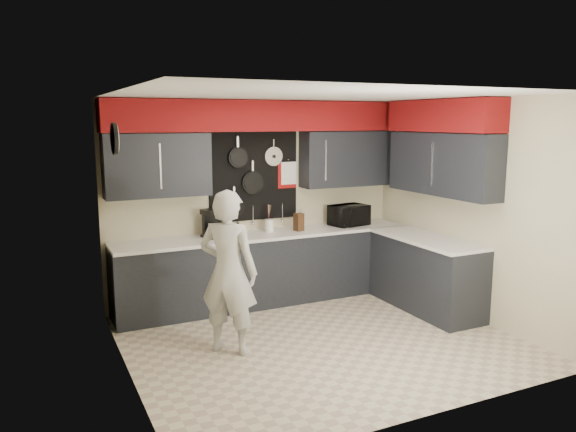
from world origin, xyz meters
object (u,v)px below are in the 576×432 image
utensil_crock (269,225)px  person (228,272)px  knife_block (299,222)px  microwave (349,215)px  coffee_maker (211,223)px

utensil_crock → person: size_ratio=0.10×
knife_block → utensil_crock: knife_block is taller
knife_block → utensil_crock: (-0.36, 0.13, -0.04)m
knife_block → person: size_ratio=0.14×
microwave → knife_block: size_ratio=2.19×
person → microwave: bearing=-105.9°
microwave → knife_block: microwave is taller
person → coffee_maker: bearing=-57.2°
microwave → coffee_maker: coffee_maker is taller
microwave → person: person is taller
utensil_crock → coffee_maker: size_ratio=0.46×
utensil_crock → person: person is taller
coffee_maker → person: 1.41m
coffee_maker → microwave: bearing=-19.3°
utensil_crock → coffee_maker: coffee_maker is taller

